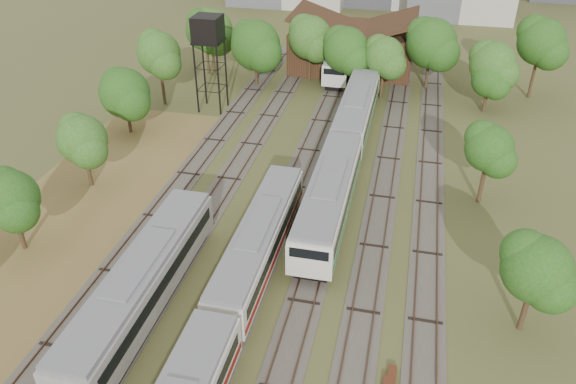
# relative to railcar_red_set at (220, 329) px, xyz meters

# --- Properties ---
(dry_grass_patch) EXTENTS (14.00, 60.00, 0.04)m
(dry_grass_patch) POSITION_rel_railcar_red_set_xyz_m (-16.00, 2.84, -1.84)
(dry_grass_patch) COLOR brown
(dry_grass_patch) RESTS_ON ground
(tracks) EXTENTS (24.60, 80.00, 0.19)m
(tracks) POSITION_rel_railcar_red_set_xyz_m (1.33, 19.84, -1.81)
(tracks) COLOR #4C473D
(tracks) RESTS_ON ground
(railcar_red_set) EXTENTS (2.84, 34.58, 3.51)m
(railcar_red_set) POSITION_rel_railcar_red_set_xyz_m (0.00, 0.00, 0.00)
(railcar_red_set) COLOR black
(railcar_red_set) RESTS_ON ground
(railcar_green_set) EXTENTS (3.24, 52.08, 4.02)m
(railcar_green_set) POSITION_rel_railcar_red_set_xyz_m (4.00, 32.77, 0.27)
(railcar_green_set) COLOR black
(railcar_green_set) RESTS_ON ground
(railcar_rear) EXTENTS (3.08, 16.08, 3.81)m
(railcar_rear) POSITION_rel_railcar_red_set_xyz_m (0.00, 50.78, 0.16)
(railcar_rear) COLOR black
(railcar_rear) RESTS_ON ground
(old_grey_coach) EXTENTS (3.11, 18.00, 3.85)m
(old_grey_coach) POSITION_rel_railcar_red_set_xyz_m (-6.00, 2.41, 0.25)
(old_grey_coach) COLOR black
(old_grey_coach) RESTS_ON ground
(water_tower) EXTENTS (3.09, 3.09, 10.69)m
(water_tower) POSITION_rel_railcar_red_set_xyz_m (-12.85, 34.95, 7.16)
(water_tower) COLOR black
(water_tower) RESTS_ON ground
(maintenance_shed) EXTENTS (16.45, 11.55, 7.58)m
(maintenance_shed) POSITION_rel_railcar_red_set_xyz_m (1.00, 52.82, 1.06)
(maintenance_shed) COLOR #342113
(maintenance_shed) RESTS_ON ground
(tree_band_left) EXTENTS (7.04, 63.60, 8.60)m
(tree_band_left) POSITION_rel_railcar_red_set_xyz_m (-18.33, 21.35, 3.32)
(tree_band_left) COLOR #382616
(tree_band_left) RESTS_ON ground
(tree_band_far) EXTENTS (45.88, 10.41, 9.57)m
(tree_band_far) POSITION_rel_railcar_red_set_xyz_m (2.50, 45.15, 3.74)
(tree_band_far) COLOR #382616
(tree_band_far) RESTS_ON ground
(tree_band_right) EXTENTS (5.77, 39.20, 7.12)m
(tree_band_right) POSITION_rel_railcar_red_set_xyz_m (17.29, 21.83, 2.75)
(tree_band_right) COLOR #382616
(tree_band_right) RESTS_ON ground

